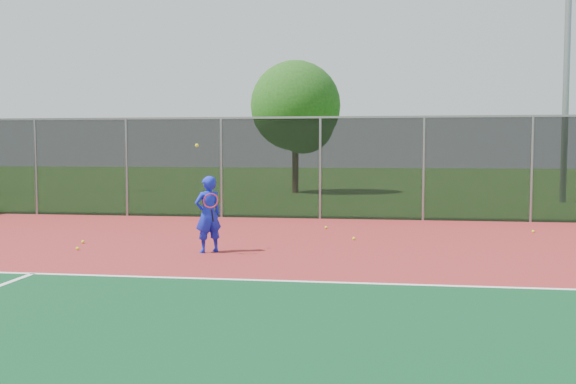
% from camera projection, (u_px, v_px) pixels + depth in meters
% --- Properties ---
extents(ground, '(120.00, 120.00, 0.00)m').
position_uv_depth(ground, '(500.00, 350.00, 6.78)').
color(ground, '#2D5C1A').
rests_on(ground, ground).
extents(court_apron, '(30.00, 20.00, 0.02)m').
position_uv_depth(court_apron, '(472.00, 303.00, 8.75)').
color(court_apron, maroon).
rests_on(court_apron, ground).
extents(fence_back, '(30.00, 0.06, 3.03)m').
position_uv_depth(fence_back, '(424.00, 167.00, 18.52)').
color(fence_back, black).
rests_on(fence_back, court_apron).
extents(tennis_player, '(0.67, 0.74, 2.19)m').
position_uv_depth(tennis_player, '(208.00, 214.00, 12.90)').
color(tennis_player, '#1625D1').
rests_on(tennis_player, court_apron).
extents(practice_ball_0, '(0.07, 0.07, 0.07)m').
position_uv_depth(practice_ball_0, '(78.00, 249.00, 13.21)').
color(practice_ball_0, yellow).
rests_on(practice_ball_0, court_apron).
extents(practice_ball_1, '(0.07, 0.07, 0.07)m').
position_uv_depth(practice_ball_1, '(83.00, 242.00, 14.13)').
color(practice_ball_1, yellow).
rests_on(practice_ball_1, court_apron).
extents(practice_ball_3, '(0.07, 0.07, 0.07)m').
position_uv_depth(practice_ball_3, '(533.00, 231.00, 15.89)').
color(practice_ball_3, yellow).
rests_on(practice_ball_3, court_apron).
extents(practice_ball_5, '(0.07, 0.07, 0.07)m').
position_uv_depth(practice_ball_5, '(354.00, 238.00, 14.66)').
color(practice_ball_5, yellow).
rests_on(practice_ball_5, court_apron).
extents(practice_ball_6, '(0.07, 0.07, 0.07)m').
position_uv_depth(practice_ball_6, '(326.00, 227.00, 16.68)').
color(practice_ball_6, yellow).
rests_on(practice_ball_6, court_apron).
extents(floodlight_n, '(0.90, 0.40, 11.82)m').
position_uv_depth(floodlight_n, '(568.00, 28.00, 24.53)').
color(floodlight_n, gray).
rests_on(floodlight_n, ground).
extents(tree_back_left, '(4.21, 4.21, 6.18)m').
position_uv_depth(tree_back_left, '(297.00, 110.00, 29.82)').
color(tree_back_left, '#352413').
rests_on(tree_back_left, ground).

